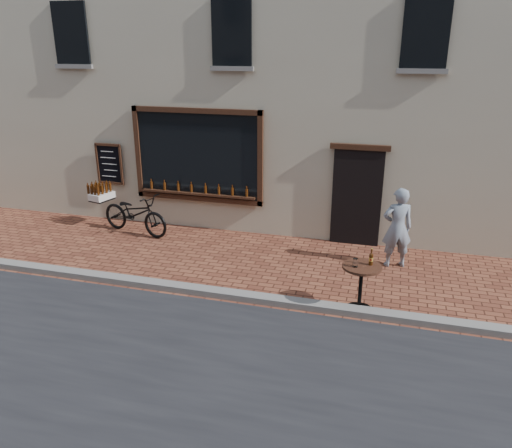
# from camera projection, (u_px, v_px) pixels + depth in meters

# --- Properties ---
(ground) EXTENTS (90.00, 90.00, 0.00)m
(ground) POSITION_uv_depth(u_px,v_px,m) (228.00, 303.00, 8.93)
(ground) COLOR #5D2D1E
(ground) RESTS_ON ground
(kerb) EXTENTS (90.00, 0.25, 0.12)m
(kerb) POSITION_uv_depth(u_px,v_px,m) (232.00, 295.00, 9.09)
(kerb) COLOR slate
(kerb) RESTS_ON ground
(shop_building) EXTENTS (28.00, 6.20, 10.00)m
(shop_building) POSITION_uv_depth(u_px,v_px,m) (304.00, 18.00, 13.10)
(shop_building) COLOR #BCB394
(shop_building) RESTS_ON ground
(cargo_bicycle) EXTENTS (2.35, 1.13, 1.08)m
(cargo_bicycle) POSITION_uv_depth(u_px,v_px,m) (134.00, 213.00, 12.06)
(cargo_bicycle) COLOR black
(cargo_bicycle) RESTS_ON ground
(bistro_table) EXTENTS (0.67, 0.67, 1.15)m
(bistro_table) POSITION_uv_depth(u_px,v_px,m) (361.00, 279.00, 8.47)
(bistro_table) COLOR black
(bistro_table) RESTS_ON ground
(pedestrian) EXTENTS (0.71, 0.57, 1.68)m
(pedestrian) POSITION_uv_depth(u_px,v_px,m) (397.00, 228.00, 10.14)
(pedestrian) COLOR gray
(pedestrian) RESTS_ON ground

